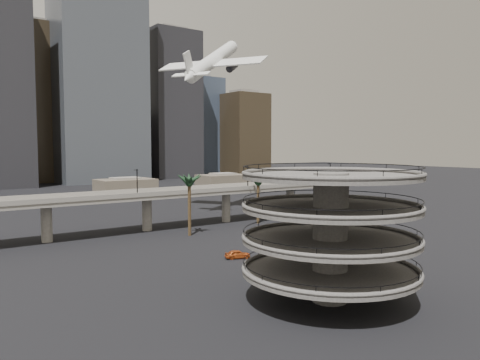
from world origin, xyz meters
TOP-DOWN VIEW (x-y plane):
  - ground at (0.00, 0.00)m, footprint 700.00×700.00m
  - parking_ramp at (-13.00, -4.00)m, footprint 22.20×22.20m
  - overpass at (0.00, 55.00)m, footprint 130.00×9.30m
  - palm_trees at (14.02, 44.65)m, footprint 42.40×10.40m
  - low_buildings at (6.89, 142.30)m, footprint 135.00×27.50m
  - skyline at (15.11, 217.09)m, footprint 269.00×86.00m
  - airborne_jet at (16.58, 69.86)m, footprint 31.09×30.18m
  - car_a at (-9.48, 21.00)m, footprint 4.74×3.26m
  - car_b at (5.63, 19.17)m, footprint 4.91×3.03m
  - car_c at (24.23, 14.77)m, footprint 5.26×3.74m

SIDE VIEW (x-z plane):
  - ground at x=0.00m, z-range 0.00..0.00m
  - car_c at x=24.23m, z-range 0.00..1.41m
  - car_a at x=-9.48m, z-range 0.00..1.50m
  - car_b at x=5.63m, z-range 0.00..1.53m
  - low_buildings at x=6.89m, z-range -0.54..6.26m
  - overpass at x=0.00m, z-range -0.01..14.69m
  - parking_ramp at x=-13.00m, z-range 1.16..18.51m
  - palm_trees at x=14.02m, z-range 4.43..18.43m
  - skyline at x=15.11m, z-range -15.34..98.59m
  - airborne_jet at x=16.58m, z-range 34.21..52.97m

